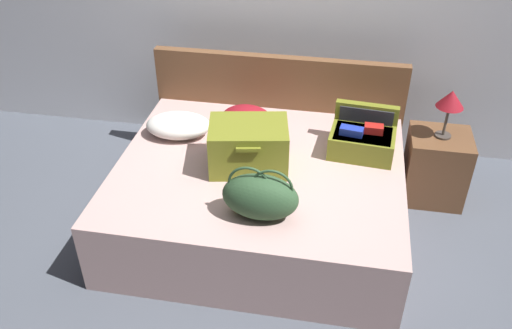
# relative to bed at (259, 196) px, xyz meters

# --- Properties ---
(ground_plane) EXTENTS (12.00, 12.00, 0.00)m
(ground_plane) POSITION_rel_bed_xyz_m (0.00, -0.40, -0.25)
(ground_plane) COLOR #4C515B
(bed) EXTENTS (1.93, 1.63, 0.51)m
(bed) POSITION_rel_bed_xyz_m (0.00, 0.00, 0.00)
(bed) COLOR #BC9993
(bed) RESTS_ON ground
(headboard) EXTENTS (1.97, 0.08, 0.94)m
(headboard) POSITION_rel_bed_xyz_m (0.00, 0.86, 0.21)
(headboard) COLOR brown
(headboard) RESTS_ON ground
(hard_case_large) EXTENTS (0.57, 0.46, 0.31)m
(hard_case_large) POSITION_rel_bed_xyz_m (-0.07, 0.00, 0.41)
(hard_case_large) COLOR olive
(hard_case_large) RESTS_ON bed
(hard_case_medium) EXTENTS (0.47, 0.39, 0.30)m
(hard_case_medium) POSITION_rel_bed_xyz_m (0.67, 0.31, 0.36)
(hard_case_medium) COLOR olive
(hard_case_medium) RESTS_ON bed
(duffel_bag) EXTENTS (0.46, 0.26, 0.35)m
(duffel_bag) POSITION_rel_bed_xyz_m (0.09, -0.50, 0.40)
(duffel_bag) COLOR #2D4C2D
(duffel_bag) RESTS_ON bed
(pillow_near_headboard) EXTENTS (0.50, 0.36, 0.17)m
(pillow_near_headboard) POSITION_rel_bed_xyz_m (-0.65, 0.29, 0.34)
(pillow_near_headboard) COLOR white
(pillow_near_headboard) RESTS_ON bed
(pillow_center_head) EXTENTS (0.40, 0.30, 0.20)m
(pillow_center_head) POSITION_rel_bed_xyz_m (-0.17, 0.44, 0.35)
(pillow_center_head) COLOR maroon
(pillow_center_head) RESTS_ON bed
(nightstand) EXTENTS (0.44, 0.40, 0.54)m
(nightstand) POSITION_rel_bed_xyz_m (1.24, 0.57, 0.02)
(nightstand) COLOR brown
(nightstand) RESTS_ON ground
(table_lamp) EXTENTS (0.19, 0.19, 0.37)m
(table_lamp) POSITION_rel_bed_xyz_m (1.24, 0.57, 0.57)
(table_lamp) COLOR #3F3833
(table_lamp) RESTS_ON nightstand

